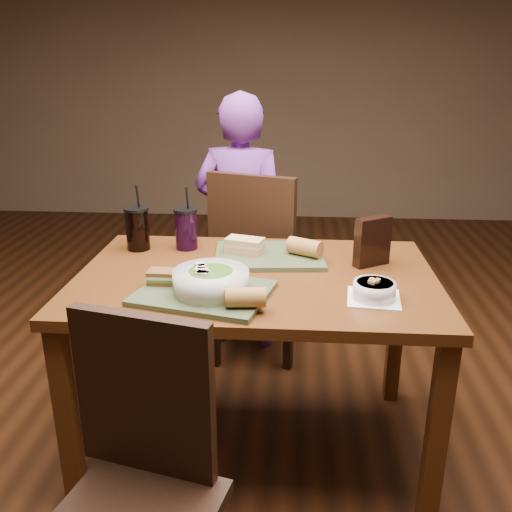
{
  "coord_description": "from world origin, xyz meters",
  "views": [
    {
      "loc": [
        0.13,
        -1.83,
        1.48
      ],
      "look_at": [
        0.0,
        0.0,
        0.82
      ],
      "focal_mm": 38.0,
      "sensor_mm": 36.0,
      "label": 1
    }
  ],
  "objects_px": {
    "soup_bowl": "(374,290)",
    "baguette_near": "(246,297)",
    "sandwich_far": "(245,245)",
    "chip_bag": "(372,242)",
    "tray_far": "(269,255)",
    "dining_table": "(256,297)",
    "tray_near": "(204,293)",
    "baguette_far": "(305,247)",
    "cup_cola": "(138,228)",
    "sandwich_near": "(163,277)",
    "chair_near": "(139,472)",
    "salad_bowl": "(211,280)",
    "diner": "(241,225)",
    "chair_far": "(253,259)",
    "cup_berry": "(186,228)"
  },
  "relations": [
    {
      "from": "soup_bowl",
      "to": "baguette_near",
      "type": "xyz_separation_m",
      "value": [
        -0.41,
        -0.13,
        0.02
      ]
    },
    {
      "from": "sandwich_far",
      "to": "chip_bag",
      "type": "relative_size",
      "value": 0.86
    },
    {
      "from": "tray_far",
      "to": "dining_table",
      "type": "bearing_deg",
      "value": -102.14
    },
    {
      "from": "tray_far",
      "to": "chip_bag",
      "type": "relative_size",
      "value": 2.25
    },
    {
      "from": "tray_near",
      "to": "sandwich_far",
      "type": "bearing_deg",
      "value": 75.52
    },
    {
      "from": "soup_bowl",
      "to": "sandwich_far",
      "type": "relative_size",
      "value": 1.14
    },
    {
      "from": "baguette_far",
      "to": "cup_cola",
      "type": "distance_m",
      "value": 0.69
    },
    {
      "from": "baguette_far",
      "to": "sandwich_near",
      "type": "bearing_deg",
      "value": -146.8
    },
    {
      "from": "tray_near",
      "to": "baguette_far",
      "type": "bearing_deg",
      "value": 47.74
    },
    {
      "from": "dining_table",
      "to": "chair_near",
      "type": "xyz_separation_m",
      "value": [
        -0.24,
        -0.75,
        -0.16
      ]
    },
    {
      "from": "chair_near",
      "to": "tray_far",
      "type": "relative_size",
      "value": 2.13
    },
    {
      "from": "soup_bowl",
      "to": "chip_bag",
      "type": "height_order",
      "value": "chip_bag"
    },
    {
      "from": "tray_far",
      "to": "salad_bowl",
      "type": "distance_m",
      "value": 0.43
    },
    {
      "from": "baguette_far",
      "to": "tray_far",
      "type": "bearing_deg",
      "value": 174.6
    },
    {
      "from": "dining_table",
      "to": "cup_cola",
      "type": "bearing_deg",
      "value": 153.97
    },
    {
      "from": "diner",
      "to": "chair_near",
      "type": "bearing_deg",
      "value": 93.24
    },
    {
      "from": "chair_far",
      "to": "soup_bowl",
      "type": "relative_size",
      "value": 5.45
    },
    {
      "from": "dining_table",
      "to": "sandwich_far",
      "type": "xyz_separation_m",
      "value": [
        -0.06,
        0.19,
        0.14
      ]
    },
    {
      "from": "chair_far",
      "to": "baguette_far",
      "type": "xyz_separation_m",
      "value": [
        0.24,
        -0.52,
        0.25
      ]
    },
    {
      "from": "chair_far",
      "to": "tray_far",
      "type": "distance_m",
      "value": 0.56
    },
    {
      "from": "soup_bowl",
      "to": "sandwich_near",
      "type": "bearing_deg",
      "value": 176.83
    },
    {
      "from": "diner",
      "to": "sandwich_far",
      "type": "distance_m",
      "value": 0.71
    },
    {
      "from": "dining_table",
      "to": "baguette_near",
      "type": "height_order",
      "value": "baguette_near"
    },
    {
      "from": "chair_far",
      "to": "baguette_far",
      "type": "distance_m",
      "value": 0.63
    },
    {
      "from": "sandwich_far",
      "to": "soup_bowl",
      "type": "bearing_deg",
      "value": -39.36
    },
    {
      "from": "sandwich_far",
      "to": "cup_berry",
      "type": "height_order",
      "value": "cup_berry"
    },
    {
      "from": "dining_table",
      "to": "sandwich_near",
      "type": "relative_size",
      "value": 13.11
    },
    {
      "from": "soup_bowl",
      "to": "cup_cola",
      "type": "distance_m",
      "value": 1.0
    },
    {
      "from": "chair_near",
      "to": "soup_bowl",
      "type": "distance_m",
      "value": 0.9
    },
    {
      "from": "sandwich_far",
      "to": "baguette_far",
      "type": "bearing_deg",
      "value": -4.62
    },
    {
      "from": "chair_far",
      "to": "sandwich_far",
      "type": "bearing_deg",
      "value": -89.1
    },
    {
      "from": "dining_table",
      "to": "tray_far",
      "type": "height_order",
      "value": "tray_far"
    },
    {
      "from": "chair_near",
      "to": "salad_bowl",
      "type": "bearing_deg",
      "value": 78.19
    },
    {
      "from": "sandwich_far",
      "to": "baguette_far",
      "type": "xyz_separation_m",
      "value": [
        0.24,
        -0.02,
        0.0
      ]
    },
    {
      "from": "diner",
      "to": "chip_bag",
      "type": "bearing_deg",
      "value": 134.0
    },
    {
      "from": "cup_berry",
      "to": "salad_bowl",
      "type": "bearing_deg",
      "value": -69.95
    },
    {
      "from": "sandwich_far",
      "to": "cup_cola",
      "type": "distance_m",
      "value": 0.45
    },
    {
      "from": "baguette_far",
      "to": "baguette_near",
      "type": "bearing_deg",
      "value": -111.05
    },
    {
      "from": "sandwich_near",
      "to": "baguette_far",
      "type": "height_order",
      "value": "baguette_far"
    },
    {
      "from": "chair_far",
      "to": "salad_bowl",
      "type": "xyz_separation_m",
      "value": [
        -0.07,
        -0.9,
        0.25
      ]
    },
    {
      "from": "salad_bowl",
      "to": "soup_bowl",
      "type": "relative_size",
      "value": 1.36
    },
    {
      "from": "chair_near",
      "to": "sandwich_far",
      "type": "relative_size",
      "value": 5.57
    },
    {
      "from": "tray_near",
      "to": "cup_cola",
      "type": "bearing_deg",
      "value": 127.43
    },
    {
      "from": "dining_table",
      "to": "cup_cola",
      "type": "xyz_separation_m",
      "value": [
        -0.5,
        0.25,
        0.18
      ]
    },
    {
      "from": "chair_far",
      "to": "cup_berry",
      "type": "distance_m",
      "value": 0.56
    },
    {
      "from": "soup_bowl",
      "to": "cup_berry",
      "type": "bearing_deg",
      "value": 147.0
    },
    {
      "from": "soup_bowl",
      "to": "cup_berry",
      "type": "distance_m",
      "value": 0.84
    },
    {
      "from": "dining_table",
      "to": "sandwich_near",
      "type": "bearing_deg",
      "value": -153.85
    },
    {
      "from": "diner",
      "to": "cup_cola",
      "type": "height_order",
      "value": "diner"
    },
    {
      "from": "salad_bowl",
      "to": "soup_bowl",
      "type": "xyz_separation_m",
      "value": [
        0.53,
        0.02,
        -0.03
      ]
    }
  ]
}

